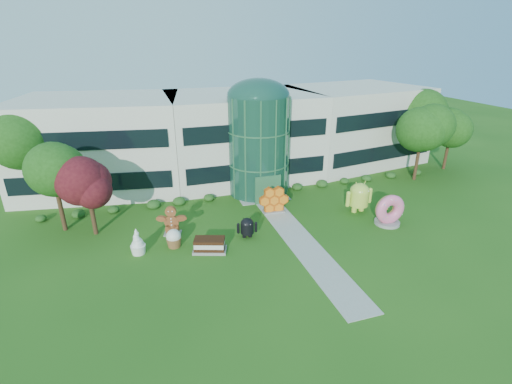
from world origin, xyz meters
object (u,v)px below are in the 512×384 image
object	(u,v)px
android_green	(359,195)
android_black	(247,226)
gingerbread	(172,220)
donut	(389,209)

from	to	relation	value
android_green	android_black	size ratio (longest dim) A/B	1.65
android_green	gingerbread	size ratio (longest dim) A/B	1.19
donut	gingerbread	world-z (taller)	donut
donut	gingerbread	xyz separation A→B (m)	(-17.85, 3.87, -0.13)
android_green	donut	bearing A→B (deg)	-74.06
android_green	donut	xyz separation A→B (m)	(1.04, -2.98, -0.23)
android_green	gingerbread	world-z (taller)	android_green
android_black	donut	world-z (taller)	donut
android_green	android_black	bearing A→B (deg)	-175.68
android_black	donut	bearing A→B (deg)	1.67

